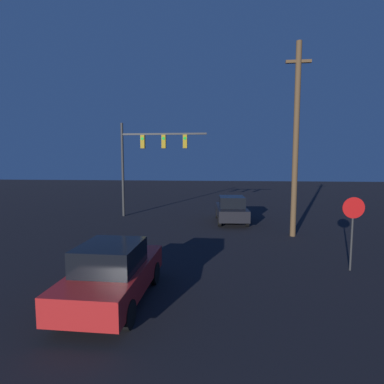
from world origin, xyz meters
TOP-DOWN VIEW (x-y plane):
  - car_near at (-1.52, 7.36)m, footprint 1.86×4.26m
  - car_far at (2.02, 18.53)m, footprint 2.01×4.31m
  - traffic_signal_mast at (-3.73, 20.05)m, footprint 5.91×0.30m
  - stop_sign at (5.89, 10.45)m, footprint 0.73×0.07m
  - utility_pole at (5.04, 15.28)m, footprint 1.21×0.28m

SIDE VIEW (x-z plane):
  - car_near at x=-1.52m, z-range -0.01..1.64m
  - car_far at x=2.02m, z-range -0.01..1.64m
  - stop_sign at x=5.89m, z-range 0.52..3.10m
  - traffic_signal_mast at x=-3.73m, z-range 1.22..7.66m
  - utility_pole at x=5.04m, z-range 0.12..9.71m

